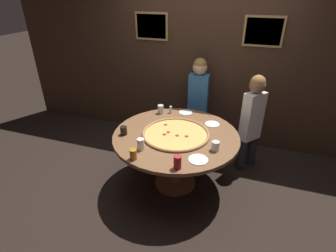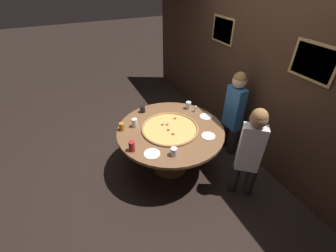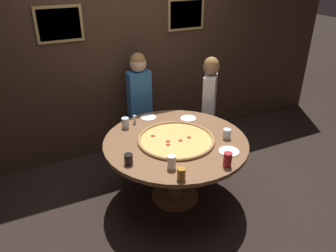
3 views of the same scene
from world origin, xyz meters
name	(u,v)px [view 1 (image 1 of 3)]	position (x,y,z in m)	size (l,w,h in m)	color
ground_plane	(175,183)	(0.00, 0.00, 0.00)	(24.00, 24.00, 0.00)	black
back_wall	(203,60)	(0.00, 1.34, 1.30)	(6.40, 0.08, 2.60)	#3D281C
dining_table	(176,144)	(0.00, 0.00, 0.60)	(1.49, 1.49, 0.74)	brown
giant_pizza	(176,134)	(0.00, -0.01, 0.75)	(0.79, 0.79, 0.03)	#EAB75B
drink_cup_beside_pizza	(161,109)	(-0.37, 0.49, 0.80)	(0.08, 0.08, 0.12)	silver
drink_cup_front_edge	(141,144)	(-0.26, -0.43, 0.80)	(0.08, 0.08, 0.13)	white
drink_cup_centre_back	(178,162)	(0.20, -0.62, 0.81)	(0.08, 0.08, 0.14)	#B22328
drink_cup_far_right	(124,131)	(-0.58, -0.20, 0.79)	(0.08, 0.08, 0.10)	black
drink_cup_near_left	(215,146)	(0.49, -0.19, 0.79)	(0.08, 0.08, 0.10)	silver
drink_cup_by_shaker	(133,154)	(-0.26, -0.61, 0.80)	(0.07, 0.07, 0.11)	#BC7A23
white_plate_beside_cup	(198,160)	(0.36, -0.42, 0.74)	(0.20, 0.20, 0.01)	white
white_plate_far_back	(212,124)	(0.36, 0.38, 0.74)	(0.19, 0.19, 0.01)	white
white_plate_right_side	(185,112)	(-0.05, 0.61, 0.74)	(0.18, 0.18, 0.01)	white
condiment_shaker	(171,109)	(-0.24, 0.54, 0.79)	(0.04, 0.04, 0.10)	silver
diner_far_left	(252,118)	(0.83, 0.68, 0.76)	(0.31, 0.34, 1.34)	#232328
diner_side_right	(198,98)	(0.02, 1.07, 0.79)	(0.35, 0.21, 1.39)	#232328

